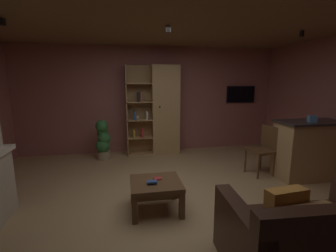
{
  "coord_description": "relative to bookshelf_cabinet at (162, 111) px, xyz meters",
  "views": [
    {
      "loc": [
        -0.64,
        -3.12,
        1.73
      ],
      "look_at": [
        0.0,
        0.4,
        1.05
      ],
      "focal_mm": 25.16,
      "sensor_mm": 36.0,
      "label": 1
    }
  ],
  "objects": [
    {
      "name": "coffee_table",
      "position": [
        -0.48,
        -2.59,
        -0.71
      ],
      "size": [
        0.68,
        0.61,
        0.41
      ],
      "color": "brown",
      "rests_on": "ground"
    },
    {
      "name": "track_light_spot_0",
      "position": [
        -2.35,
        -2.01,
        1.43
      ],
      "size": [
        0.07,
        0.07,
        0.09
      ],
      "primitive_type": "cylinder",
      "color": "black"
    },
    {
      "name": "table_book_0",
      "position": [
        -0.45,
        -2.52,
        -0.62
      ],
      "size": [
        0.12,
        0.1,
        0.02
      ],
      "primitive_type": "cube",
      "rotation": [
        0.0,
        0.0,
        0.13
      ],
      "color": "#B22D2D",
      "rests_on": "coffee_table"
    },
    {
      "name": "track_light_spot_2",
      "position": [
        1.96,
        -2.01,
        1.43
      ],
      "size": [
        0.07,
        0.07,
        0.09
      ],
      "primitive_type": "cylinder",
      "color": "black"
    },
    {
      "name": "dining_chair",
      "position": [
        1.68,
        -1.67,
        -0.51
      ],
      "size": [
        0.48,
        0.48,
        0.92
      ],
      "color": "brown",
      "rests_on": "ground"
    },
    {
      "name": "bookshelf_cabinet",
      "position": [
        0.0,
        0.0,
        0.0
      ],
      "size": [
        1.24,
        0.41,
        2.1
      ],
      "color": "tan",
      "rests_on": "ground"
    },
    {
      "name": "tissue_box",
      "position": [
        2.28,
        -2.06,
        0.06
      ],
      "size": [
        0.15,
        0.15,
        0.11
      ],
      "primitive_type": "cube",
      "rotation": [
        0.0,
        0.0,
        -0.34
      ],
      "color": "#598CBF",
      "rests_on": "kitchen_bar_counter"
    },
    {
      "name": "floor",
      "position": [
        -0.21,
        -2.4,
        -1.05
      ],
      "size": [
        6.29,
        5.29,
        0.02
      ],
      "primitive_type": "cube",
      "color": "tan",
      "rests_on": "ground"
    },
    {
      "name": "table_book_1",
      "position": [
        -0.54,
        -2.66,
        -0.6
      ],
      "size": [
        0.13,
        0.09,
        0.02
      ],
      "primitive_type": "cube",
      "rotation": [
        0.0,
        0.0,
        -0.05
      ],
      "color": "#2D4C8C",
      "rests_on": "coffee_table"
    },
    {
      "name": "wall_mounted_tv",
      "position": [
        2.12,
        0.21,
        0.36
      ],
      "size": [
        0.76,
        0.06,
        0.43
      ],
      "color": "black"
    },
    {
      "name": "kitchen_bar_counter",
      "position": [
        2.49,
        -1.98,
        -0.51
      ],
      "size": [
        1.42,
        0.6,
        1.05
      ],
      "color": "tan",
      "rests_on": "ground"
    },
    {
      "name": "wall_back",
      "position": [
        -0.21,
        0.27,
        0.23
      ],
      "size": [
        6.41,
        0.06,
        2.54
      ],
      "primitive_type": "cube",
      "color": "#9E5B56",
      "rests_on": "ground"
    },
    {
      "name": "track_light_spot_1",
      "position": [
        -0.2,
        -1.97,
        1.43
      ],
      "size": [
        0.07,
        0.07,
        0.09
      ],
      "primitive_type": "cylinder",
      "color": "black"
    },
    {
      "name": "leather_couch",
      "position": [
        0.76,
        -3.9,
        -0.74
      ],
      "size": [
        1.53,
        0.99,
        0.84
      ],
      "color": "#382116",
      "rests_on": "ground"
    },
    {
      "name": "potted_floor_plant",
      "position": [
        -1.37,
        -0.25,
        -0.59
      ],
      "size": [
        0.33,
        0.35,
        0.9
      ],
      "color": "#9E896B",
      "rests_on": "ground"
    },
    {
      "name": "ceiling",
      "position": [
        -0.21,
        -2.4,
        1.51
      ],
      "size": [
        6.29,
        5.29,
        0.02
      ],
      "primitive_type": "cube",
      "color": "brown"
    },
    {
      "name": "window_pane_back",
      "position": [
        -0.46,
        0.24,
        0.1
      ],
      "size": [
        0.65,
        0.01,
        0.93
      ],
      "primitive_type": "cube",
      "color": "white"
    }
  ]
}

